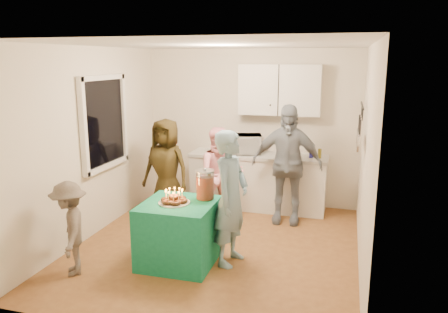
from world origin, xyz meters
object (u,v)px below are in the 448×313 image
(man_birthday, at_px, (231,198))
(woman_back_left, at_px, (166,169))
(party_table, at_px, (179,233))
(woman_back_right, at_px, (287,164))
(punch_jar, at_px, (205,185))
(child_near_left, at_px, (70,229))
(woman_back_center, at_px, (221,175))
(counter, at_px, (258,183))
(microwave, at_px, (244,144))

(man_birthday, xyz_separation_m, woman_back_left, (-1.37, 1.24, -0.04))
(party_table, bearing_deg, woman_back_right, 59.08)
(punch_jar, relative_size, man_birthday, 0.21)
(party_table, distance_m, woman_back_right, 2.09)
(child_near_left, bearing_deg, woman_back_right, 104.14)
(woman_back_right, relative_size, child_near_left, 1.64)
(man_birthday, relative_size, woman_back_center, 1.13)
(party_table, distance_m, child_near_left, 1.25)
(woman_back_left, bearing_deg, child_near_left, -91.99)
(party_table, relative_size, punch_jar, 2.50)
(counter, relative_size, party_table, 2.59)
(man_birthday, bearing_deg, microwave, 18.85)
(punch_jar, distance_m, woman_back_left, 1.57)
(party_table, relative_size, woman_back_left, 0.55)
(woman_back_center, xyz_separation_m, woman_back_right, (0.96, 0.24, 0.17))
(man_birthday, distance_m, woman_back_right, 1.62)
(counter, height_order, microwave, microwave)
(man_birthday, xyz_separation_m, child_near_left, (-1.68, -0.78, -0.27))
(microwave, bearing_deg, man_birthday, -95.62)
(party_table, bearing_deg, man_birthday, 16.73)
(counter, relative_size, woman_back_left, 1.42)
(counter, distance_m, woman_back_left, 1.56)
(woman_back_center, bearing_deg, counter, 35.75)
(microwave, relative_size, woman_back_right, 0.31)
(woman_back_center, height_order, woman_back_right, woman_back_right)
(microwave, height_order, punch_jar, microwave)
(party_table, height_order, woman_back_right, woman_back_right)
(woman_back_left, distance_m, child_near_left, 2.06)
(man_birthday, height_order, woman_back_left, man_birthday)
(counter, xyz_separation_m, man_birthday, (0.09, -2.07, 0.39))
(party_table, bearing_deg, counter, 77.31)
(woman_back_left, xyz_separation_m, woman_back_center, (0.85, 0.08, -0.05))
(man_birthday, height_order, child_near_left, man_birthday)
(punch_jar, bearing_deg, microwave, 89.86)
(counter, xyz_separation_m, woman_back_left, (-1.28, -0.83, 0.35))
(punch_jar, xyz_separation_m, woman_back_center, (-0.17, 1.26, -0.21))
(punch_jar, xyz_separation_m, child_near_left, (-1.34, -0.84, -0.38))
(microwave, xyz_separation_m, woman_back_center, (-0.18, -0.75, -0.34))
(man_birthday, height_order, woman_back_right, woman_back_right)
(microwave, height_order, woman_back_center, woman_back_center)
(microwave, relative_size, woman_back_center, 0.39)
(woman_back_left, xyz_separation_m, child_near_left, (-0.32, -2.03, -0.23))
(man_birthday, relative_size, woman_back_left, 1.05)
(microwave, xyz_separation_m, child_near_left, (-1.35, -2.86, -0.52))
(counter, bearing_deg, woman_back_center, -119.31)
(counter, xyz_separation_m, woman_back_center, (-0.42, -0.75, 0.29))
(punch_jar, bearing_deg, woman_back_center, 97.75)
(microwave, distance_m, punch_jar, 2.02)
(microwave, relative_size, party_table, 0.66)
(woman_back_center, bearing_deg, child_near_left, -144.02)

